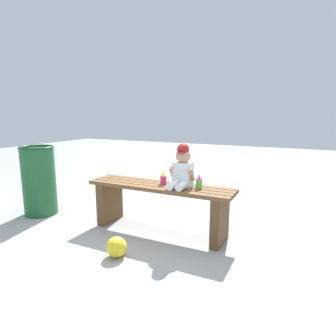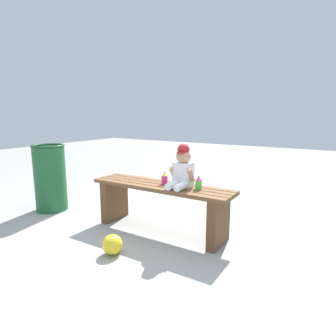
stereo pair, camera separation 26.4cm
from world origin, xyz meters
name	(u,v)px [view 1 (the left image)]	position (x,y,z in m)	size (l,w,h in m)	color
ground_plane	(160,231)	(0.00, 0.00, 0.00)	(16.00, 16.00, 0.00)	#999993
park_bench	(160,201)	(0.00, 0.00, 0.31)	(1.45, 0.35, 0.47)	brown
child_figure	(182,168)	(0.23, 0.02, 0.65)	(0.23, 0.27, 0.40)	white
sippy_cup_left	(163,178)	(0.02, 0.03, 0.53)	(0.06, 0.06, 0.12)	#E5337F
sippy_cup_right	(199,182)	(0.39, 0.03, 0.53)	(0.06, 0.06, 0.12)	#66CC4C
toy_ball	(117,247)	(-0.07, -0.62, 0.08)	(0.17, 0.17, 0.17)	yellow
trash_bin	(39,180)	(-1.47, -0.16, 0.40)	(0.37, 0.37, 0.79)	#1E592D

